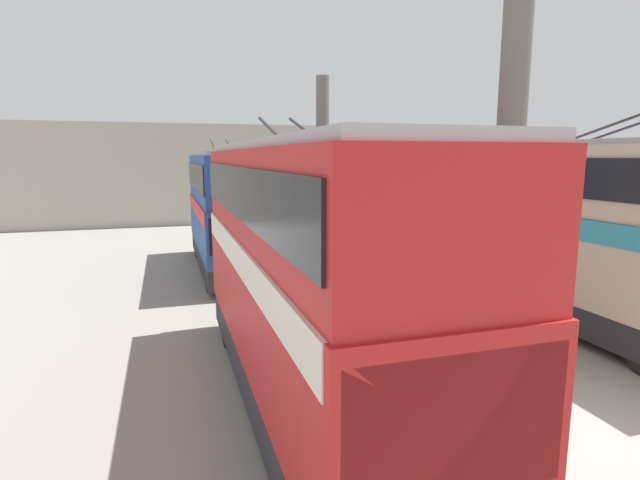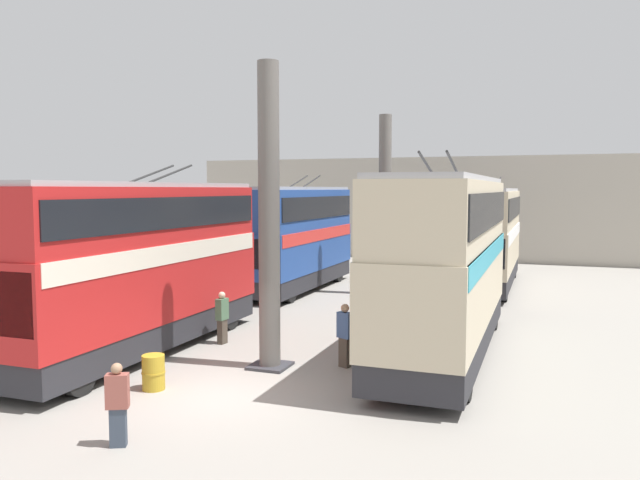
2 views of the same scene
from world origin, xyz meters
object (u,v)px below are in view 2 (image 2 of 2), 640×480
Objects in this scene: bus_left_far at (488,231)px; person_by_right_row at (222,316)px; bus_right_far at (296,232)px; bus_right_mid at (138,256)px; person_by_left_row at (345,334)px; bus_left_near at (446,255)px; oil_drum at (153,372)px; person_aisle_foreground at (118,403)px.

bus_left_far is 16.42m from person_by_right_row.
bus_right_far reaches higher than person_by_right_row.
bus_right_mid is 6.28× the size of person_by_right_row.
bus_right_mid is 5.94× the size of person_by_left_row.
bus_left_near reaches higher than bus_right_mid.
bus_right_mid is 4.48m from oil_drum.
bus_left_near is 6.70× the size of person_aisle_foreground.
bus_left_far is at bearing 0.00° from bus_left_near.
bus_right_far reaches higher than oil_drum.
person_by_right_row reaches higher than oil_drum.
person_aisle_foreground is 7.00m from person_by_left_row.
person_by_left_row is at bearing -152.06° from bus_right_far.
bus_left_far is at bearing -17.75° from oil_drum.
oil_drum is (-2.82, -2.46, -2.48)m from bus_right_mid.
bus_left_near is at bearing -71.83° from bus_right_mid.
bus_right_far is (9.62, 8.67, -0.15)m from bus_left_near.
person_by_right_row is (-10.67, -1.81, -1.96)m from bus_right_far.
oil_drum is (-15.28, -2.46, -2.41)m from bus_right_far.
person_by_left_row is at bearing -46.43° from person_aisle_foreground.
bus_right_far is at bearing 52.04° from person_by_left_row.
bus_left_far is at bearing -27.59° from bus_right_mid.
person_aisle_foreground is 1.89× the size of oil_drum.
bus_right_mid is 6.60m from person_by_left_row.
person_by_right_row is at bearing -170.37° from bus_right_far.
bus_right_mid is at bearing 49.84° from person_by_right_row.
person_by_right_row reaches higher than person_aisle_foreground.
bus_left_near is 12.95m from bus_right_far.
bus_left_near is at bearing -165.98° from person_by_right_row.
bus_left_near is 1.14× the size of bus_right_far.
person_by_left_row reaches higher than person_aisle_foreground.
bus_left_far is 6.13× the size of person_by_left_row.
bus_right_mid is at bearing 180.00° from bus_right_far.
bus_right_far reaches higher than person_by_left_row.
person_by_right_row is 4.67m from oil_drum.
bus_right_mid is at bearing 152.41° from bus_left_far.
bus_left_near is 13.74m from bus_left_far.
bus_left_near is 1.01× the size of bus_left_far.
person_by_right_row is 0.95× the size of person_by_left_row.
bus_left_near reaches higher than person_by_left_row.
person_aisle_foreground is (-7.71, -2.03, -0.03)m from person_by_right_row.
person_aisle_foreground is (-5.92, -3.84, -2.05)m from bus_right_mid.
bus_left_far is at bearing -38.22° from person_aisle_foreground.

